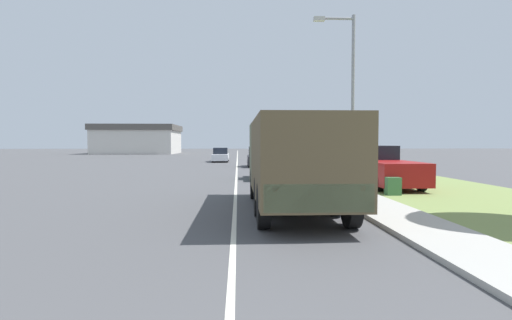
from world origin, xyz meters
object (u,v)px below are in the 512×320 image
object	(u,v)px
pickup_truck	(381,167)
car_nearest_ahead	(267,168)
military_truck	(294,158)
car_third_ahead	(221,155)
lamp_post	(348,87)
car_second_ahead	(258,158)

from	to	relation	value
pickup_truck	car_nearest_ahead	bearing A→B (deg)	142.44
pickup_truck	military_truck	bearing A→B (deg)	-127.53
car_third_ahead	pickup_truck	distance (m)	25.84
car_nearest_ahead	pickup_truck	xyz separation A→B (m)	(5.22, -4.02, 0.26)
military_truck	car_nearest_ahead	world-z (taller)	military_truck
lamp_post	car_third_ahead	bearing A→B (deg)	103.14
car_second_ahead	lamp_post	distance (m)	18.65
car_third_ahead	car_nearest_ahead	bearing A→B (deg)	-80.19
car_second_ahead	lamp_post	world-z (taller)	lamp_post
military_truck	car_third_ahead	size ratio (longest dim) A/B	1.60
car_nearest_ahead	military_truck	bearing A→B (deg)	-89.70
military_truck	car_second_ahead	distance (m)	22.09
car_nearest_ahead	pickup_truck	world-z (taller)	pickup_truck
car_third_ahead	lamp_post	distance (m)	28.03
car_nearest_ahead	lamp_post	distance (m)	8.20
car_nearest_ahead	car_third_ahead	xyz separation A→B (m)	(-3.51, 20.30, 0.04)
car_third_ahead	pickup_truck	size ratio (longest dim) A/B	0.84
military_truck	car_third_ahead	world-z (taller)	military_truck
car_nearest_ahead	lamp_post	size ratio (longest dim) A/B	0.55
military_truck	pickup_truck	bearing A→B (deg)	52.47
lamp_post	pickup_truck	bearing A→B (deg)	48.66
military_truck	car_nearest_ahead	bearing A→B (deg)	90.30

